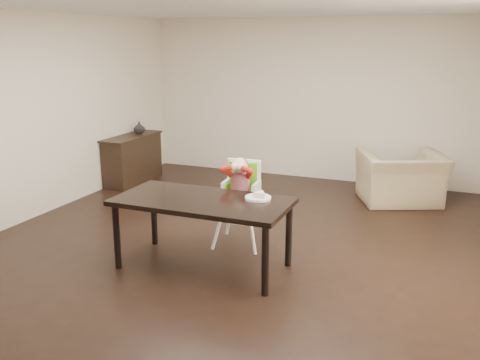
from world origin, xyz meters
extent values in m
plane|color=black|center=(0.00, 0.00, 0.00)|extent=(7.00, 7.00, 0.00)
cube|color=beige|center=(0.00, 3.50, 1.35)|extent=(6.00, 0.02, 2.70)
cube|color=beige|center=(-3.00, 0.00, 1.35)|extent=(0.02, 7.00, 2.70)
cube|color=white|center=(0.00, 0.00, 2.70)|extent=(6.00, 7.00, 0.02)
cube|color=black|center=(-0.16, -0.61, 0.72)|extent=(1.80, 0.90, 0.05)
cylinder|color=black|center=(-0.98, -0.98, 0.35)|extent=(0.07, 0.07, 0.70)
cylinder|color=black|center=(0.66, -0.98, 0.35)|extent=(0.07, 0.07, 0.70)
cylinder|color=black|center=(-0.98, -0.24, 0.35)|extent=(0.07, 0.07, 0.70)
cylinder|color=black|center=(0.66, -0.24, 0.35)|extent=(0.07, 0.07, 0.70)
cylinder|color=white|center=(-0.23, -0.07, 0.28)|extent=(0.04, 0.04, 0.55)
cylinder|color=white|center=(0.17, -0.03, 0.28)|extent=(0.04, 0.04, 0.55)
cylinder|color=white|center=(-0.26, 0.33, 0.28)|extent=(0.04, 0.04, 0.55)
cylinder|color=white|center=(0.13, 0.36, 0.28)|extent=(0.04, 0.04, 0.55)
cube|color=white|center=(-0.05, 0.15, 0.55)|extent=(0.42, 0.39, 0.05)
cube|color=#5FBF18|center=(-0.05, 0.15, 0.59)|extent=(0.34, 0.32, 0.03)
cube|color=white|center=(-0.06, 0.30, 0.78)|extent=(0.40, 0.08, 0.41)
cube|color=#5FBF18|center=(-0.06, 0.27, 0.77)|extent=(0.34, 0.05, 0.38)
cube|color=black|center=(-0.12, 0.19, 0.77)|extent=(0.04, 0.18, 0.02)
cube|color=black|center=(0.01, 0.20, 0.77)|extent=(0.04, 0.18, 0.02)
cylinder|color=#A11216|center=(-0.05, 0.15, 0.74)|extent=(0.25, 0.25, 0.27)
sphere|color=beige|center=(-0.05, 0.13, 0.95)|extent=(0.19, 0.19, 0.18)
ellipsoid|color=brown|center=(-0.05, 0.15, 0.97)|extent=(0.20, 0.19, 0.14)
sphere|color=beige|center=(-0.07, 0.03, 0.96)|extent=(0.09, 0.09, 0.08)
sphere|color=beige|center=(0.00, 0.04, 0.96)|extent=(0.09, 0.09, 0.08)
cylinder|color=white|center=(0.37, -0.39, 0.76)|extent=(0.35, 0.35, 0.02)
torus|color=white|center=(0.37, -0.39, 0.77)|extent=(0.35, 0.35, 0.01)
imported|color=tan|center=(1.51, 2.56, 0.50)|extent=(1.35, 1.14, 1.00)
cube|color=black|center=(-2.78, 2.08, 0.38)|extent=(0.40, 1.20, 0.76)
cube|color=black|center=(-2.78, 2.08, 0.78)|extent=(0.44, 1.26, 0.03)
imported|color=#99999E|center=(-2.78, 2.32, 0.88)|extent=(0.21, 0.22, 0.19)
camera|label=1|loc=(2.18, -5.33, 2.35)|focal=40.00mm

